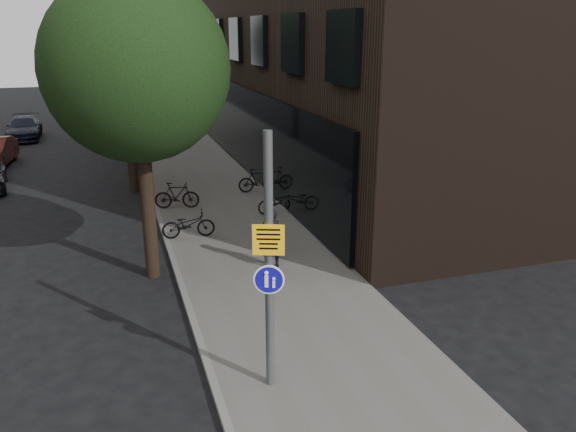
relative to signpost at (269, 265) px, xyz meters
name	(u,v)px	position (x,y,z in m)	size (l,w,h in m)	color
ground	(303,347)	(1.03, 1.14, -2.43)	(120.00, 120.00, 0.00)	black
sidewalk	(219,205)	(1.28, 11.14, -2.37)	(4.50, 60.00, 0.12)	#605E59
curb_edge	(157,210)	(-0.97, 11.14, -2.37)	(0.15, 60.00, 0.13)	slate
street_tree_near	(140,77)	(-1.50, 5.79, 2.67)	(4.40, 4.40, 7.50)	black
street_tree_mid	(124,59)	(-1.50, 14.29, 2.68)	(5.00, 5.00, 7.80)	black
street_tree_far	(117,50)	(-1.50, 23.29, 2.68)	(5.00, 5.00, 7.80)	black
signpost	(269,265)	(0.00, 0.00, 0.00)	(0.51, 0.21, 4.58)	#595B5E
pedestrian	(271,238)	(1.49, 5.05, -1.50)	(0.59, 0.39, 1.63)	black
parked_bike_facade_near	(279,201)	(3.03, 9.41, -1.91)	(0.54, 1.55, 0.81)	black
parked_bike_facade_far	(258,180)	(3.03, 12.17, -1.85)	(0.43, 1.54, 0.92)	black
parked_bike_curb_near	(188,224)	(-0.30, 7.94, -1.90)	(0.56, 1.59, 0.84)	black
parked_bike_curb_far	(177,195)	(-0.25, 11.00, -1.84)	(0.44, 1.57, 0.94)	black
parked_car_far	(24,128)	(-7.02, 27.78, -1.80)	(1.78, 4.38, 1.27)	black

